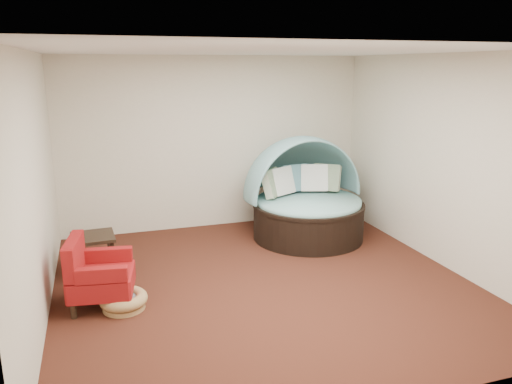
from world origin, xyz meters
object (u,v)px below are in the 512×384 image
object	(u,v)px
canopy_daybed	(306,191)
pet_basket	(124,301)
red_armchair	(97,274)
side_table	(94,249)

from	to	relation	value
canopy_daybed	pet_basket	xyz separation A→B (m)	(-2.91, -1.65, -0.64)
pet_basket	red_armchair	distance (m)	0.42
canopy_daybed	pet_basket	size ratio (longest dim) A/B	2.82
pet_basket	red_armchair	size ratio (longest dim) A/B	0.86
canopy_daybed	red_armchair	distance (m)	3.52
red_armchair	pet_basket	bearing A→B (deg)	-25.35
canopy_daybed	red_armchair	world-z (taller)	canopy_daybed
pet_basket	side_table	world-z (taller)	side_table
canopy_daybed	side_table	world-z (taller)	canopy_daybed
side_table	canopy_daybed	bearing A→B (deg)	9.06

